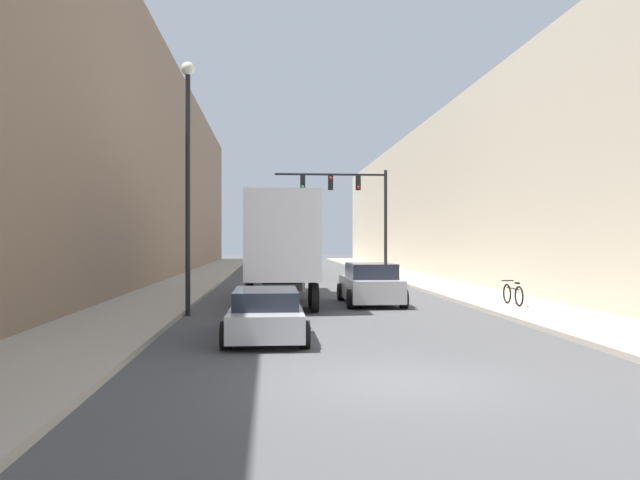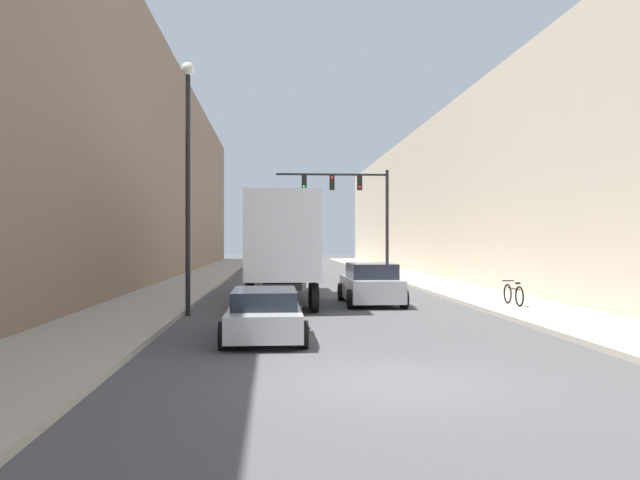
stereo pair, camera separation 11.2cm
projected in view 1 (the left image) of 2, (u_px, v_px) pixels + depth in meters
name	position (u px, v px, depth m)	size (l,w,h in m)	color
ground_plane	(399.00, 382.00, 10.83)	(200.00, 200.00, 0.00)	#4C4C4F
sidewalk_right	(407.00, 277.00, 41.27)	(3.41, 80.00, 0.15)	#B2A899
sidewalk_left	(200.00, 278.00, 40.19)	(3.41, 80.00, 0.15)	#B2A899
building_right	(476.00, 197.00, 41.65)	(6.00, 80.00, 10.77)	beige
building_left	(125.00, 167.00, 39.82)	(6.00, 80.00, 14.32)	#846B56
semi_truck	(280.00, 243.00, 26.00)	(2.54, 12.03, 4.17)	silver
sedan_car	(266.00, 314.00, 15.72)	(2.02, 4.59, 1.24)	#B7B7BC
suv_car	(370.00, 285.00, 24.05)	(2.17, 4.51, 1.59)	#B7B7BC
traffic_signal_gantry	(356.00, 201.00, 38.61)	(6.99, 0.35, 6.85)	black
street_lamp	(188.00, 157.00, 20.33)	(0.44, 0.44, 8.30)	black
parked_bicycle	(513.00, 294.00, 22.35)	(0.44, 1.82, 0.86)	black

